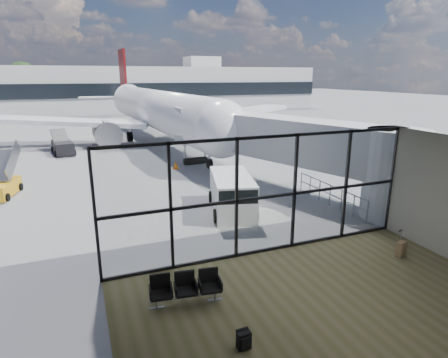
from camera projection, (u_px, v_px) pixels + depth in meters
ground at (127, 125)px, 50.23m from camera, size 220.00×220.00×0.00m
lounge_shell at (356, 236)px, 9.37m from camera, size 12.02×8.01×4.51m
glass_curtain_wall at (266, 196)px, 13.78m from camera, size 12.10×0.12×4.50m
jet_bridge at (285, 143)px, 21.72m from camera, size 8.00×16.50×4.33m
apron_railing at (330, 192)px, 19.31m from camera, size 0.06×5.46×1.11m
far_terminal at (106, 88)px, 68.59m from camera, size 80.00×12.20×11.00m
tree_5 at (23, 79)px, 72.04m from camera, size 6.27×6.27×9.03m
seating_row at (185, 286)px, 11.05m from camera, size 2.11×0.86×0.94m
backpack at (244, 340)px, 9.21m from camera, size 0.34×0.31×0.50m
suitcase at (401, 249)px, 13.91m from camera, size 0.42×0.35×1.01m
airliner at (155, 109)px, 39.44m from camera, size 33.76×39.13×10.08m
service_van at (232, 194)px, 18.27m from camera, size 2.85×4.53×1.83m
belt_loader at (63, 147)px, 32.00m from camera, size 2.05×4.25×1.88m
traffic_cone_a at (176, 165)px, 26.97m from camera, size 0.42×0.42×0.60m
traffic_cone_b at (242, 174)px, 24.51m from camera, size 0.39×0.39×0.55m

